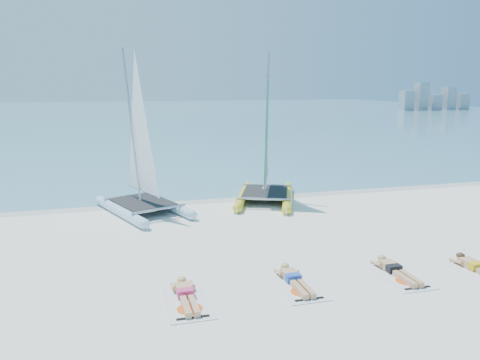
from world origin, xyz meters
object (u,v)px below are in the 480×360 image
object	(u,v)px
catamaran_blue	(140,163)
towel_a	(187,302)
towel_c	(399,276)
catamaran_yellow	(266,152)
sunbather_a	(186,294)
sunbather_d	(477,267)
towel_b	(297,286)
sunbather_b	(294,279)
sunbather_c	(395,269)

from	to	relation	value
catamaran_blue	towel_a	world-z (taller)	catamaran_blue
catamaran_blue	towel_c	xyz separation A→B (m)	(5.85, -7.98, -1.88)
catamaran_blue	catamaran_yellow	bearing A→B (deg)	-12.86
sunbather_a	towel_c	size ratio (longest dim) A/B	0.93
towel_c	sunbather_d	world-z (taller)	sunbather_d
catamaran_blue	sunbather_a	xyz separation A→B (m)	(0.46, -7.80, -1.77)
towel_b	towel_c	size ratio (longest dim) A/B	1.00
sunbather_b	sunbather_d	xyz separation A→B (m)	(4.87, -0.55, 0.00)
sunbather_a	sunbather_d	distance (m)	7.55
towel_c	sunbather_d	distance (m)	2.17
towel_a	sunbather_c	bearing A→B (deg)	2.23
sunbather_c	sunbather_d	xyz separation A→B (m)	(2.16, -0.42, 0.00)
catamaran_blue	catamaran_yellow	xyz separation A→B (m)	(5.23, 0.78, 0.10)
sunbather_c	sunbather_d	bearing A→B (deg)	-11.12
towel_b	sunbather_c	xyz separation A→B (m)	(2.71, 0.06, 0.11)
sunbather_a	sunbather_c	distance (m)	5.39
catamaran_yellow	towel_a	bearing A→B (deg)	-96.48
sunbather_b	towel_c	xyz separation A→B (m)	(2.71, -0.32, -0.11)
towel_b	sunbather_d	size ratio (longest dim) A/B	1.07
sunbather_b	sunbather_d	world-z (taller)	same
catamaran_blue	sunbather_b	size ratio (longest dim) A/B	3.66
sunbather_c	sunbather_d	world-z (taller)	same
towel_b	sunbather_d	xyz separation A→B (m)	(4.87, -0.36, 0.11)
sunbather_b	sunbather_c	world-z (taller)	same
sunbather_a	sunbather_b	bearing A→B (deg)	3.14
towel_a	sunbather_c	size ratio (longest dim) A/B	1.07
catamaran_yellow	sunbather_c	world-z (taller)	catamaran_yellow
towel_c	sunbather_c	size ratio (longest dim) A/B	1.07
sunbather_a	sunbather_b	size ratio (longest dim) A/B	1.00
towel_c	sunbather_c	distance (m)	0.22
towel_a	towel_c	world-z (taller)	same
sunbather_a	catamaran_yellow	bearing A→B (deg)	60.98
catamaran_blue	sunbather_d	size ratio (longest dim) A/B	3.66
sunbather_a	towel_b	world-z (taller)	sunbather_a
catamaran_yellow	towel_b	distance (m)	9.10
sunbather_d	catamaran_blue	bearing A→B (deg)	134.27
sunbather_d	towel_b	bearing A→B (deg)	175.77
sunbather_a	towel_c	distance (m)	5.39
towel_a	sunbather_a	world-z (taller)	sunbather_a
sunbather_c	catamaran_yellow	bearing A→B (deg)	94.15
sunbather_a	sunbather_d	xyz separation A→B (m)	(7.54, -0.41, 0.00)
sunbather_c	sunbather_a	bearing A→B (deg)	-179.81
catamaran_yellow	towel_c	size ratio (longest dim) A/B	3.40
catamaran_blue	sunbather_d	world-z (taller)	catamaran_blue
towel_b	sunbather_b	size ratio (longest dim) A/B	1.07
sunbather_b	catamaran_yellow	bearing A→B (deg)	76.08
catamaran_yellow	towel_c	world-z (taller)	catamaran_yellow
catamaran_blue	sunbather_a	distance (m)	8.02
towel_a	sunbather_a	distance (m)	0.22
towel_b	towel_c	distance (m)	2.72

